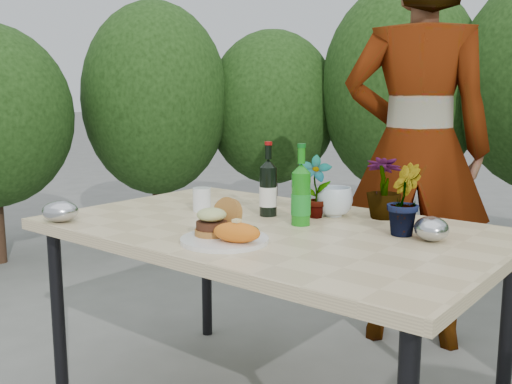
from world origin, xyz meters
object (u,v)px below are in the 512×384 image
Objects in this scene: wine_bottle at (268,189)px; dinner_plate at (225,240)px; patio_table at (270,240)px; person at (416,149)px.

dinner_plate is at bearing -59.25° from wine_bottle.
dinner_plate is at bearing -82.33° from patio_table.
person reaches higher than patio_table.
dinner_plate is (0.04, -0.29, 0.06)m from patio_table.
dinner_plate is 1.32m from person.
dinner_plate is 0.98× the size of wine_bottle.
patio_table is 5.71× the size of dinner_plate.
person is (0.11, 1.01, 0.27)m from patio_table.
wine_bottle is at bearing 52.14° from person.
person is (0.21, 0.89, 0.10)m from wine_bottle.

